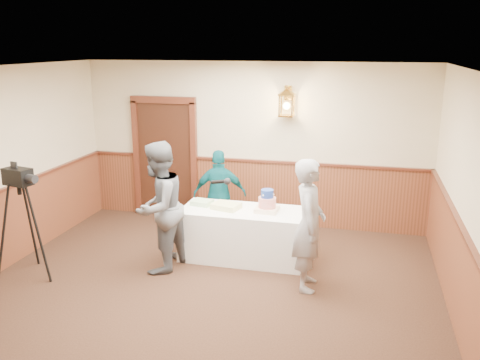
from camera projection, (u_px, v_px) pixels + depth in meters
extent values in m
plane|color=#321D13|center=(186.00, 321.00, 5.83)|extent=(7.00, 7.00, 0.00)
cube|color=beige|center=(253.00, 144.00, 8.74)|extent=(6.00, 0.02, 2.80)
cube|color=white|center=(178.00, 73.00, 5.10)|extent=(6.00, 7.00, 0.02)
cube|color=brown|center=(252.00, 192.00, 8.95)|extent=(5.98, 0.04, 1.10)
cube|color=brown|center=(470.00, 310.00, 5.00)|extent=(0.04, 6.98, 1.10)
cube|color=#532416|center=(252.00, 161.00, 8.78)|extent=(5.98, 0.07, 0.04)
cube|color=#33180E|center=(166.00, 160.00, 9.16)|extent=(1.00, 0.06, 2.10)
cube|color=white|center=(243.00, 234.00, 7.46)|extent=(1.80, 0.80, 0.75)
cube|color=#FFE4BE|center=(267.00, 209.00, 7.28)|extent=(0.34, 0.34, 0.06)
cylinder|color=red|center=(267.00, 202.00, 7.26)|extent=(0.25, 0.25, 0.15)
cylinder|color=navy|center=(267.00, 194.00, 7.22)|extent=(0.18, 0.18, 0.12)
cube|color=#F6FD97|center=(226.00, 206.00, 7.40)|extent=(0.44, 0.38, 0.08)
cube|color=#A9D596|center=(202.00, 203.00, 7.58)|extent=(0.33, 0.28, 0.07)
imported|color=slate|center=(158.00, 207.00, 6.95)|extent=(0.84, 1.00, 1.82)
cylinder|color=black|center=(219.00, 182.00, 6.32)|extent=(0.23, 0.12, 0.09)
sphere|color=black|center=(227.00, 181.00, 6.24)|extent=(0.08, 0.08, 0.08)
imported|color=#949398|center=(309.00, 225.00, 6.43)|extent=(0.47, 0.66, 1.72)
imported|color=#0B525B|center=(220.00, 194.00, 8.19)|extent=(0.91, 0.56, 1.45)
cube|color=black|center=(18.00, 177.00, 6.59)|extent=(0.41, 0.28, 0.22)
cylinder|color=black|center=(31.00, 179.00, 6.49)|extent=(0.17, 0.14, 0.11)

